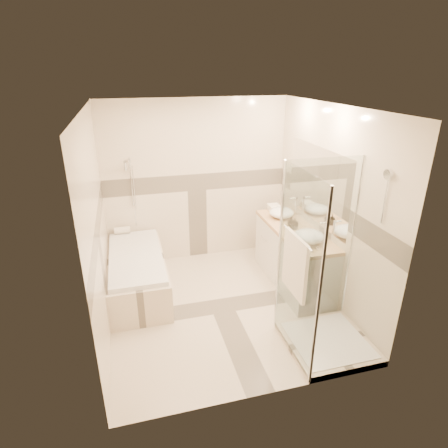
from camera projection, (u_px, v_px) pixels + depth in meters
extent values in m
cube|color=beige|center=(222.00, 306.00, 4.90)|extent=(2.80, 3.00, 0.01)
cube|color=silver|center=(221.00, 106.00, 3.93)|extent=(2.80, 3.00, 0.01)
cube|color=beige|center=(197.00, 182.00, 5.76)|extent=(2.80, 0.01, 2.50)
cube|color=beige|center=(267.00, 282.00, 3.08)|extent=(2.80, 0.01, 2.50)
cube|color=beige|center=(97.00, 229.00, 4.08)|extent=(0.01, 3.00, 2.50)
cube|color=beige|center=(328.00, 207.00, 4.75)|extent=(0.01, 3.00, 2.50)
cube|color=white|center=(317.00, 185.00, 4.94)|extent=(0.01, 1.60, 1.00)
cylinder|color=silver|center=(131.00, 181.00, 5.46)|extent=(0.02, 0.02, 0.70)
cube|color=beige|center=(138.00, 275.00, 5.14)|extent=(0.75, 1.70, 0.50)
cube|color=white|center=(136.00, 257.00, 5.03)|extent=(0.69, 1.60, 0.06)
ellipsoid|color=white|center=(136.00, 260.00, 5.05)|extent=(0.56, 1.40, 0.16)
cube|color=silver|center=(293.00, 258.00, 5.28)|extent=(0.55, 1.60, 0.80)
cylinder|color=silver|center=(286.00, 264.00, 4.80)|extent=(0.01, 0.24, 0.01)
cylinder|color=silver|center=(264.00, 239.00, 5.51)|extent=(0.01, 0.24, 0.01)
cube|color=tan|center=(295.00, 230.00, 5.12)|extent=(0.57, 1.62, 0.05)
cube|color=beige|center=(327.00, 343.00, 4.18)|extent=(0.90, 0.90, 0.08)
cube|color=white|center=(328.00, 340.00, 4.16)|extent=(0.80, 0.80, 0.01)
cube|color=white|center=(298.00, 270.00, 3.68)|extent=(0.01, 0.90, 2.00)
cube|color=white|center=(317.00, 246.00, 4.19)|extent=(0.90, 0.01, 2.00)
cylinder|color=silver|center=(319.00, 295.00, 3.28)|extent=(0.03, 0.03, 2.00)
cylinder|color=silver|center=(279.00, 250.00, 4.08)|extent=(0.03, 0.03, 2.00)
cylinder|color=silver|center=(352.00, 241.00, 4.30)|extent=(0.03, 0.03, 2.00)
cylinder|color=silver|center=(388.00, 174.00, 3.54)|extent=(0.03, 0.10, 0.10)
cylinder|color=silver|center=(297.00, 237.00, 3.54)|extent=(0.02, 0.60, 0.02)
cube|color=white|center=(295.00, 265.00, 3.65)|extent=(0.04, 0.48, 0.62)
ellipsoid|color=white|center=(281.00, 213.00, 5.47)|extent=(0.36, 0.36, 0.14)
ellipsoid|color=white|center=(309.00, 236.00, 4.69)|extent=(0.38, 0.38, 0.15)
cylinder|color=silver|center=(296.00, 206.00, 5.50)|extent=(0.03, 0.03, 0.30)
cylinder|color=silver|center=(293.00, 198.00, 5.44)|extent=(0.11, 0.03, 0.03)
cylinder|color=silver|center=(326.00, 231.00, 4.73)|extent=(0.03, 0.03, 0.26)
cylinder|color=silver|center=(323.00, 223.00, 4.67)|extent=(0.09, 0.02, 0.02)
imported|color=black|center=(295.00, 224.00, 5.07)|extent=(0.09, 0.09, 0.16)
imported|color=black|center=(291.00, 221.00, 5.17)|extent=(0.11, 0.11, 0.13)
cube|color=white|center=(275.00, 209.00, 5.70)|extent=(0.17, 0.28, 0.09)
cylinder|color=white|center=(122.00, 230.00, 5.65)|extent=(0.23, 0.11, 0.11)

